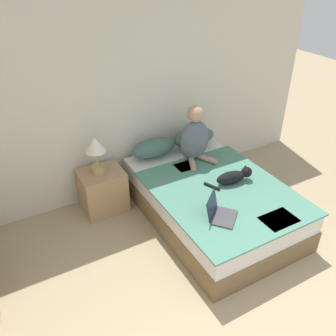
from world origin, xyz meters
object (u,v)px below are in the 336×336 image
(pillow_near, at_px, (154,148))
(pillow_far, at_px, (194,137))
(cat_tabby, at_px, (234,176))
(nightstand, at_px, (103,190))
(table_lamp, at_px, (95,149))
(person_sitting, at_px, (195,137))
(laptop_open, at_px, (220,213))
(bed, at_px, (211,201))

(pillow_near, bearing_deg, pillow_far, 0.00)
(cat_tabby, bearing_deg, nightstand, 151.17)
(pillow_far, distance_m, nightstand, 1.44)
(nightstand, height_order, table_lamp, table_lamp)
(pillow_near, relative_size, cat_tabby, 1.10)
(person_sitting, bearing_deg, pillow_near, 142.88)
(laptop_open, relative_size, nightstand, 0.75)
(pillow_far, xyz_separation_m, table_lamp, (-1.41, -0.04, 0.22))
(laptop_open, bearing_deg, bed, 20.71)
(pillow_near, relative_size, pillow_far, 1.00)
(laptop_open, bearing_deg, cat_tabby, -0.46)
(pillow_far, height_order, table_lamp, table_lamp)
(bed, distance_m, pillow_far, 1.02)
(cat_tabby, relative_size, laptop_open, 1.39)
(pillow_far, bearing_deg, person_sitting, -122.95)
(cat_tabby, xyz_separation_m, nightstand, (-1.29, 0.95, -0.34))
(bed, xyz_separation_m, person_sitting, (0.11, 0.58, 0.58))
(pillow_near, height_order, table_lamp, table_lamp)
(pillow_near, xyz_separation_m, laptop_open, (0.01, -1.44, -0.07))
(table_lamp, bearing_deg, pillow_far, 1.77)
(table_lamp, bearing_deg, pillow_near, 3.18)
(pillow_near, distance_m, laptop_open, 1.44)
(pillow_near, height_order, pillow_far, same)
(bed, distance_m, laptop_open, 0.70)
(person_sitting, bearing_deg, bed, -100.55)
(laptop_open, distance_m, nightstand, 1.61)
(laptop_open, xyz_separation_m, table_lamp, (-0.80, 1.40, 0.29))
(pillow_near, xyz_separation_m, pillow_far, (0.63, 0.00, 0.00))
(bed, relative_size, nightstand, 3.93)
(person_sitting, distance_m, laptop_open, 1.22)
(bed, relative_size, person_sitting, 2.91)
(bed, relative_size, cat_tabby, 3.77)
(cat_tabby, bearing_deg, pillow_near, 125.30)
(bed, distance_m, person_sitting, 0.82)
(pillow_near, relative_size, table_lamp, 1.30)
(person_sitting, height_order, laptop_open, person_sitting)
(pillow_far, bearing_deg, cat_tabby, -95.42)
(nightstand, relative_size, table_lamp, 1.14)
(nightstand, bearing_deg, bed, -37.90)
(pillow_near, height_order, nightstand, pillow_near)
(nightstand, distance_m, table_lamp, 0.60)
(laptop_open, height_order, nightstand, laptop_open)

